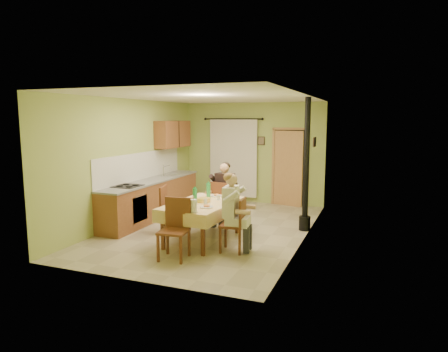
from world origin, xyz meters
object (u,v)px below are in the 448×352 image
at_px(chair_far, 224,213).
at_px(man_right, 233,203).
at_px(chair_near, 174,242).
at_px(chair_right, 233,236).
at_px(dining_table, 203,222).
at_px(stove_flue, 306,183).
at_px(man_far, 224,187).
at_px(chair_left, 172,220).

relative_size(chair_far, man_right, 0.73).
height_order(chair_near, chair_right, chair_near).
xyz_separation_m(dining_table, chair_far, (0.01, 1.12, -0.09)).
xyz_separation_m(chair_far, stove_flue, (1.71, 0.35, 0.73)).
height_order(dining_table, chair_right, chair_right).
height_order(chair_right, man_far, man_far).
relative_size(dining_table, man_right, 1.35).
bearing_deg(stove_flue, chair_right, -117.40).
xyz_separation_m(dining_table, man_far, (0.01, 1.13, 0.50)).
bearing_deg(man_right, man_far, 21.07).
bearing_deg(man_right, chair_near, 126.90).
bearing_deg(chair_near, stove_flue, -130.79).
distance_m(chair_left, man_far, 1.35).
xyz_separation_m(man_right, stove_flue, (0.97, 1.84, 0.15)).
relative_size(chair_near, chair_left, 1.04).
relative_size(chair_right, man_right, 0.70).
distance_m(chair_far, stove_flue, 1.90).
relative_size(chair_near, chair_right, 1.06).
distance_m(chair_near, chair_right, 1.08).
bearing_deg(man_far, chair_right, -53.94).
bearing_deg(man_far, dining_table, -81.19).
relative_size(chair_near, man_right, 0.74).
xyz_separation_m(chair_left, man_right, (1.54, -0.59, 0.59)).
distance_m(chair_near, stove_flue, 3.19).
xyz_separation_m(dining_table, man_right, (0.76, -0.38, 0.50)).
bearing_deg(chair_left, chair_near, 17.64).
xyz_separation_m(chair_right, man_right, (-0.01, -0.00, 0.59)).
bearing_deg(man_right, chair_right, -90.00).
xyz_separation_m(chair_far, chair_left, (-0.79, -0.90, -0.00)).
bearing_deg(chair_left, man_right, 56.74).
bearing_deg(stove_flue, chair_left, -153.54).
bearing_deg(chair_far, stove_flue, 20.84).
distance_m(chair_right, man_right, 0.59).
relative_size(chair_far, chair_near, 0.98).
height_order(chair_near, man_far, man_far).
distance_m(man_far, stove_flue, 1.75).
bearing_deg(man_right, chair_far, 21.37).
relative_size(dining_table, chair_right, 1.93).
bearing_deg(chair_far, chair_left, -122.11).
distance_m(dining_table, chair_left, 0.82).
xyz_separation_m(man_far, man_right, (0.74, -1.51, 0.00)).
height_order(chair_right, stove_flue, stove_flue).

